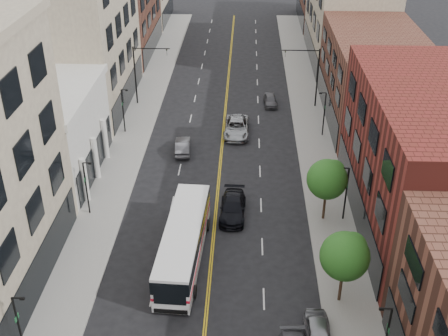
# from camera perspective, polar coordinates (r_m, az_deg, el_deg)

# --- Properties ---
(sidewalk_left) EXTENTS (4.00, 110.00, 0.15)m
(sidewalk_left) POSITION_cam_1_polar(r_m,az_deg,el_deg) (59.47, -9.98, 1.47)
(sidewalk_left) COLOR gray
(sidewalk_left) RESTS_ON ground
(sidewalk_right) EXTENTS (4.00, 110.00, 0.15)m
(sidewalk_right) POSITION_cam_1_polar(r_m,az_deg,el_deg) (58.67, 9.50, 1.09)
(sidewalk_right) COLOR gray
(sidewalk_right) RESTS_ON ground
(bldg_l_white) EXTENTS (10.00, 14.00, 8.00)m
(bldg_l_white) POSITION_cam_1_polar(r_m,az_deg,el_deg) (56.24, -18.11, 3.12)
(bldg_l_white) COLOR silver
(bldg_l_white) RESTS_ON ground
(bldg_l_far_a) EXTENTS (10.00, 20.00, 18.00)m
(bldg_l_far_a) POSITION_cam_1_polar(r_m,az_deg,el_deg) (69.52, -14.34, 13.22)
(bldg_l_far_a) COLOR gray
(bldg_l_far_a) RESTS_ON ground
(bldg_l_far_b) EXTENTS (10.00, 20.00, 15.00)m
(bldg_l_far_b) POSITION_cam_1_polar(r_m,az_deg,el_deg) (88.61, -10.81, 16.12)
(bldg_l_far_b) COLOR brown
(bldg_l_far_b) RESTS_ON ground
(bldg_r_mid) EXTENTS (10.00, 22.00, 12.00)m
(bldg_r_mid) POSITION_cam_1_polar(r_m,az_deg,el_deg) (47.96, 19.78, 0.72)
(bldg_r_mid) COLOR maroon
(bldg_r_mid) RESTS_ON ground
(bldg_r_far_a) EXTENTS (10.00, 20.00, 10.00)m
(bldg_r_far_a) POSITION_cam_1_polar(r_m,az_deg,el_deg) (66.83, 14.99, 8.82)
(bldg_r_far_a) COLOR brown
(bldg_r_far_a) RESTS_ON ground
(bldg_r_far_b) EXTENTS (10.00, 22.00, 14.00)m
(bldg_r_far_b) POSITION_cam_1_polar(r_m,az_deg,el_deg) (85.91, 12.49, 15.17)
(bldg_r_far_b) COLOR gray
(bldg_r_far_b) RESTS_ON ground
(tree_r_2) EXTENTS (3.40, 3.40, 5.59)m
(tree_r_2) POSITION_cam_1_polar(r_m,az_deg,el_deg) (39.07, 12.29, -8.59)
(tree_r_2) COLOR black
(tree_r_2) RESTS_ON sidewalk_right
(tree_r_3) EXTENTS (3.40, 3.40, 5.59)m
(tree_r_3) POSITION_cam_1_polar(r_m,az_deg,el_deg) (47.20, 10.54, -1.01)
(tree_r_3) COLOR black
(tree_r_3) RESTS_ON sidewalk_right
(lamp_l_1) EXTENTS (0.81, 0.55, 5.05)m
(lamp_l_1) POSITION_cam_1_polar(r_m,az_deg,el_deg) (37.19, -20.07, -14.74)
(lamp_l_1) COLOR black
(lamp_l_1) RESTS_ON sidewalk_left
(lamp_l_2) EXTENTS (0.81, 0.55, 5.05)m
(lamp_l_2) POSITION_cam_1_polar(r_m,az_deg,el_deg) (49.06, -13.80, -1.70)
(lamp_l_2) COLOR black
(lamp_l_2) RESTS_ON sidewalk_left
(lamp_l_3) EXTENTS (0.81, 0.55, 5.05)m
(lamp_l_3) POSITION_cam_1_polar(r_m,az_deg,el_deg) (62.79, -10.19, 5.99)
(lamp_l_3) COLOR black
(lamp_l_3) RESTS_ON sidewalk_left
(lamp_r_1) EXTENTS (0.81, 0.55, 5.05)m
(lamp_r_1) POSITION_cam_1_polar(r_m,az_deg,el_deg) (35.77, 16.12, -16.08)
(lamp_r_1) COLOR black
(lamp_r_1) RESTS_ON sidewalk_right
(lamp_r_2) EXTENTS (0.81, 0.55, 5.05)m
(lamp_r_2) POSITION_cam_1_polar(r_m,az_deg,el_deg) (47.99, 12.27, -2.27)
(lamp_r_2) COLOR black
(lamp_r_2) RESTS_ON sidewalk_right
(lamp_r_3) EXTENTS (0.81, 0.55, 5.05)m
(lamp_r_3) POSITION_cam_1_polar(r_m,az_deg,el_deg) (61.95, 10.12, 5.66)
(lamp_r_3) COLOR black
(lamp_r_3) RESTS_ON sidewalk_right
(signal_mast_left) EXTENTS (4.49, 0.18, 7.20)m
(signal_mast_left) POSITION_cam_1_polar(r_m,az_deg,el_deg) (69.30, -8.46, 9.96)
(signal_mast_left) COLOR black
(signal_mast_left) RESTS_ON sidewalk_left
(signal_mast_right) EXTENTS (4.49, 0.18, 7.20)m
(signal_mast_right) POSITION_cam_1_polar(r_m,az_deg,el_deg) (68.60, 8.91, 9.72)
(signal_mast_right) COLOR black
(signal_mast_right) RESTS_ON sidewalk_right
(city_bus) EXTENTS (3.41, 12.34, 3.14)m
(city_bus) POSITION_cam_1_polar(r_m,az_deg,el_deg) (43.26, -4.13, -7.40)
(city_bus) COLOR silver
(city_bus) RESTS_ON ground
(car_parked_far) EXTENTS (1.80, 4.37, 1.48)m
(car_parked_far) POSITION_cam_1_polar(r_m,az_deg,el_deg) (38.03, 9.59, -16.47)
(car_parked_far) COLOR gray
(car_parked_far) RESTS_ON ground
(car_lane_behind) EXTENTS (1.84, 4.40, 1.41)m
(car_lane_behind) POSITION_cam_1_polar(r_m,az_deg,el_deg) (58.83, -4.22, 2.24)
(car_lane_behind) COLOR #424246
(car_lane_behind) RESTS_ON ground
(car_lane_a) EXTENTS (2.34, 5.40, 1.55)m
(car_lane_a) POSITION_cam_1_polar(r_m,az_deg,el_deg) (48.73, 0.90, -4.03)
(car_lane_a) COLOR black
(car_lane_a) RESTS_ON ground
(car_lane_b) EXTENTS (2.82, 5.97, 1.65)m
(car_lane_b) POSITION_cam_1_polar(r_m,az_deg,el_deg) (62.43, 1.29, 4.16)
(car_lane_b) COLOR #989B9F
(car_lane_b) RESTS_ON ground
(car_lane_c) EXTENTS (1.73, 3.86, 1.29)m
(car_lane_c) POSITION_cam_1_polar(r_m,az_deg,el_deg) (70.06, 4.73, 6.90)
(car_lane_c) COLOR #49494D
(car_lane_c) RESTS_ON ground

